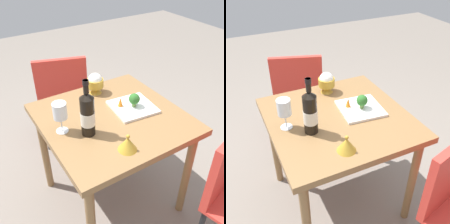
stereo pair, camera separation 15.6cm
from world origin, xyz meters
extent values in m
plane|color=gray|center=(0.00, 0.00, 0.00)|extent=(8.00, 8.00, 0.00)
cube|color=olive|center=(0.00, 0.00, 0.71)|extent=(0.81, 0.81, 0.04)
cylinder|color=olive|center=(0.34, -0.34, 0.34)|extent=(0.05, 0.05, 0.69)
cylinder|color=olive|center=(-0.34, 0.34, 0.34)|extent=(0.05, 0.05, 0.69)
cylinder|color=olive|center=(0.34, 0.34, 0.34)|extent=(0.05, 0.05, 0.69)
cube|color=red|center=(0.02, 0.84, 0.44)|extent=(0.50, 0.50, 0.02)
cube|color=red|center=(-0.04, 0.67, 0.65)|extent=(0.39, 0.16, 0.40)
cylinder|color=black|center=(-0.09, 1.06, 0.21)|extent=(0.03, 0.03, 0.43)
cylinder|color=black|center=(0.23, 0.95, 0.21)|extent=(0.03, 0.03, 0.43)
cylinder|color=black|center=(-0.20, 0.73, 0.21)|extent=(0.03, 0.03, 0.43)
cylinder|color=black|center=(0.12, 0.63, 0.21)|extent=(0.03, 0.03, 0.43)
cylinder|color=black|center=(-0.19, -0.07, 0.84)|extent=(0.08, 0.08, 0.22)
cone|color=black|center=(-0.19, -0.07, 0.96)|extent=(0.08, 0.08, 0.03)
cylinder|color=black|center=(-0.19, -0.07, 1.01)|extent=(0.03, 0.03, 0.07)
cylinder|color=black|center=(-0.19, -0.07, 1.04)|extent=(0.03, 0.03, 0.02)
cylinder|color=silver|center=(-0.19, -0.07, 0.83)|extent=(0.08, 0.08, 0.08)
cylinder|color=white|center=(-0.30, 0.03, 0.73)|extent=(0.07, 0.07, 0.00)
cylinder|color=white|center=(-0.30, 0.03, 0.77)|extent=(0.01, 0.01, 0.08)
cylinder|color=white|center=(-0.30, 0.03, 0.86)|extent=(0.08, 0.08, 0.09)
cone|color=gold|center=(0.05, 0.29, 0.75)|extent=(0.08, 0.08, 0.04)
cylinder|color=gold|center=(0.05, 0.29, 0.80)|extent=(0.11, 0.11, 0.05)
sphere|color=white|center=(0.05, 0.29, 0.82)|extent=(0.09, 0.09, 0.09)
cone|color=gold|center=(-0.09, -0.28, 0.76)|extent=(0.10, 0.10, 0.07)
sphere|color=gold|center=(-0.09, -0.28, 0.81)|extent=(0.02, 0.02, 0.02)
cube|color=white|center=(0.15, 0.01, 0.73)|extent=(0.27, 0.27, 0.02)
cylinder|color=#729E4C|center=(0.16, 0.00, 0.76)|extent=(0.03, 0.03, 0.03)
sphere|color=#2D6B28|center=(0.16, 0.00, 0.79)|extent=(0.07, 0.07, 0.07)
cone|color=orange|center=(0.09, 0.05, 0.77)|extent=(0.03, 0.03, 0.06)
camera|label=1|loc=(-0.69, -1.09, 1.64)|focal=42.90mm
camera|label=2|loc=(-0.55, -1.17, 1.64)|focal=42.90mm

